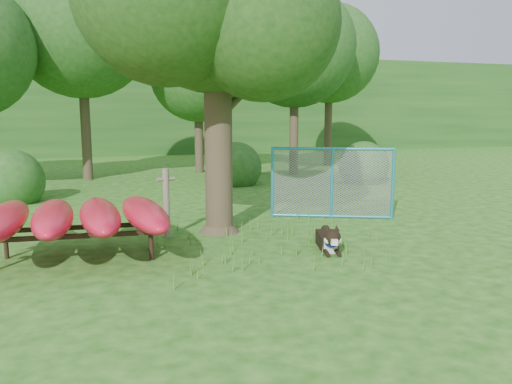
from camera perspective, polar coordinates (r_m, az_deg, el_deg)
name	(u,v)px	position (r m, az deg, el deg)	size (l,w,h in m)	color
ground	(266,260)	(8.69, 1.20, -7.78)	(80.00, 80.00, 0.00)	#1E5310
wooden_post	(166,201)	(10.25, -10.21, -1.03)	(0.39, 0.17, 1.42)	#685B4E
kayak_rack	(77,217)	(9.09, -19.82, -2.68)	(3.07, 3.07, 0.98)	black
husky_dog	(329,240)	(9.32, 8.31, -5.44)	(0.57, 1.23, 0.57)	black
fence_section	(332,183)	(12.05, 8.66, 1.04)	(2.70, 1.27, 2.85)	teal
wildflower_clump	(339,244)	(9.10, 9.49, -5.89)	(0.11, 0.11, 0.24)	#4A7C28
bg_tree_b	(80,26)	(20.10, -19.44, 17.42)	(5.20, 5.20, 8.22)	#392D1F
bg_tree_c	(198,74)	(21.34, -6.67, 13.28)	(4.00, 4.00, 6.12)	#392D1F
bg_tree_d	(295,47)	(20.54, 4.46, 16.22)	(4.80, 4.80, 7.50)	#392D1F
bg_tree_e	(330,54)	(24.50, 8.42, 15.33)	(4.60, 4.60, 7.55)	#392D1F
shrub_left	(13,202)	(15.72, -26.01, -1.08)	(1.80, 1.80, 1.80)	#1D4D18
shrub_right	(363,183)	(18.53, 12.12, 1.05)	(1.80, 1.80, 1.80)	#1D4D18
shrub_mid	(236,184)	(17.69, -2.27, 0.88)	(1.80, 1.80, 1.80)	#1D4D18
wooded_hillside	(133,105)	(35.96, -13.83, 9.58)	(80.00, 12.00, 6.00)	#1D4D18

